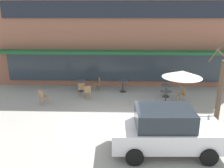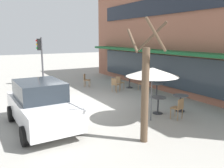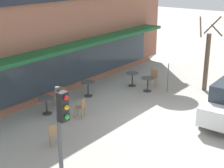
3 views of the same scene
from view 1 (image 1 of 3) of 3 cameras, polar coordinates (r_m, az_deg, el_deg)
name	(u,v)px [view 1 (image 1 of 3)]	position (r m, az deg, el deg)	size (l,w,h in m)	color
ground_plane	(112,123)	(11.62, -0.03, -9.47)	(80.00, 80.00, 0.00)	#9E9B93
building_facade	(116,30)	(20.40, 0.94, 12.90)	(19.06, 9.10, 7.35)	#935B47
cafe_table_near_wall	(166,89)	(15.25, 12.90, -1.18)	(0.70, 0.70, 0.76)	#333338
cafe_table_streetside	(123,84)	(15.80, 2.63, -0.09)	(0.70, 0.70, 0.76)	#333338
cafe_table_by_tree	(166,95)	(14.15, 12.84, -2.63)	(0.70, 0.70, 0.76)	#333338
cafe_table_mid_patio	(81,84)	(16.00, -7.53, 0.00)	(0.70, 0.70, 0.76)	#333338
patio_umbrella_green_folded	(182,74)	(13.03, 16.53, 2.31)	(2.10, 2.10, 2.20)	#4C4C51
cafe_chair_0	(82,88)	(15.09, -7.32, -1.03)	(0.48, 0.48, 0.89)	#9E754C
cafe_chair_1	(98,83)	(16.13, -3.43, 0.29)	(0.49, 0.49, 0.89)	#9E754C
cafe_chair_2	(182,94)	(14.59, 16.54, -2.28)	(0.48, 0.48, 0.89)	#9E754C
cafe_chair_3	(87,91)	(14.49, -5.99, -1.76)	(0.52, 0.52, 0.89)	#9E754C
cafe_chair_4	(43,96)	(14.20, -16.37, -2.80)	(0.56, 0.56, 0.89)	#9E754C
parked_sedan	(166,130)	(9.39, 12.85, -10.77)	(4.26, 2.12, 1.76)	silver
street_tree	(221,88)	(12.25, 24.65, -0.85)	(1.15, 1.28, 3.94)	brown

